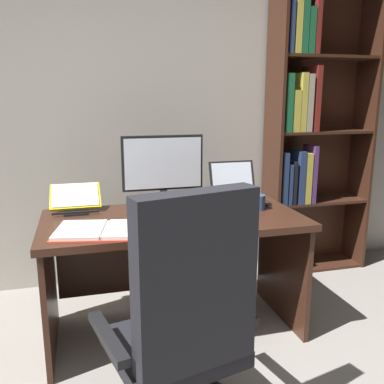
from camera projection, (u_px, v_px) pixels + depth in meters
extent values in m
cube|color=#B2ADA3|center=(134.00, 101.00, 3.14)|extent=(5.02, 0.12, 2.78)
cube|color=#381E14|center=(174.00, 220.00, 2.45)|extent=(1.51, 0.74, 0.04)
cube|color=#381E14|center=(50.00, 292.00, 2.34)|extent=(0.03, 0.68, 0.70)
cube|color=#381E14|center=(282.00, 266.00, 2.71)|extent=(0.03, 0.68, 0.70)
cube|color=#381E14|center=(163.00, 253.00, 2.84)|extent=(1.39, 0.03, 0.49)
cube|color=#381E14|center=(273.00, 133.00, 3.24)|extent=(0.02, 0.31, 2.30)
cube|color=#381E14|center=(363.00, 131.00, 3.45)|extent=(0.02, 0.31, 2.30)
cube|color=#381E14|center=(310.00, 130.00, 3.48)|extent=(0.84, 0.01, 2.30)
cube|color=#381E14|center=(311.00, 264.00, 3.60)|extent=(0.79, 0.29, 0.02)
cube|color=black|center=(276.00, 242.00, 3.41)|extent=(0.04, 0.21, 0.48)
cube|color=olive|center=(283.00, 249.00, 3.45)|extent=(0.06, 0.22, 0.33)
cube|color=gold|center=(290.00, 249.00, 3.47)|extent=(0.05, 0.22, 0.33)
cube|color=#381E14|center=(315.00, 200.00, 3.47)|extent=(0.79, 0.29, 0.02)
cube|color=navy|center=(281.00, 178.00, 3.28)|extent=(0.05, 0.18, 0.41)
cube|color=navy|center=(286.00, 183.00, 3.30)|extent=(0.03, 0.18, 0.32)
cube|color=black|center=(290.00, 182.00, 3.32)|extent=(0.03, 0.19, 0.34)
cube|color=navy|center=(297.00, 177.00, 3.33)|extent=(0.05, 0.19, 0.42)
cube|color=gold|center=(303.00, 177.00, 3.34)|extent=(0.05, 0.19, 0.40)
cube|color=#512D66|center=(310.00, 174.00, 3.34)|extent=(0.03, 0.18, 0.46)
cube|color=#381E14|center=(320.00, 132.00, 3.34)|extent=(0.79, 0.29, 0.02)
cube|color=#195633|center=(284.00, 103.00, 3.17)|extent=(0.05, 0.21, 0.43)
cube|color=gold|center=(292.00, 111.00, 3.18)|extent=(0.05, 0.18, 0.31)
cube|color=gold|center=(299.00, 103.00, 3.19)|extent=(0.05, 0.19, 0.44)
cube|color=gray|center=(304.00, 103.00, 3.21)|extent=(0.05, 0.21, 0.43)
cube|color=maroon|center=(311.00, 99.00, 3.24)|extent=(0.04, 0.24, 0.49)
cube|color=#381E14|center=(325.00, 57.00, 3.22)|extent=(0.79, 0.29, 0.02)
cube|color=navy|center=(287.00, 28.00, 3.04)|extent=(0.03, 0.20, 0.37)
cube|color=gold|center=(294.00, 24.00, 3.04)|extent=(0.05, 0.18, 0.42)
cube|color=#195633|center=(299.00, 25.00, 3.08)|extent=(0.05, 0.23, 0.42)
cube|color=#195633|center=(307.00, 32.00, 3.08)|extent=(0.05, 0.17, 0.32)
cube|color=maroon|center=(313.00, 22.00, 3.08)|extent=(0.04, 0.19, 0.46)
cylinder|color=black|center=(173.00, 384.00, 1.81)|extent=(0.06, 0.06, 0.30)
cube|color=black|center=(173.00, 346.00, 1.77)|extent=(0.60, 0.58, 0.07)
cube|color=black|center=(196.00, 282.00, 1.52)|extent=(0.49, 0.21, 0.68)
cube|color=black|center=(108.00, 338.00, 1.61)|extent=(0.14, 0.39, 0.04)
cube|color=black|center=(229.00, 304.00, 1.88)|extent=(0.14, 0.39, 0.04)
cube|color=black|center=(164.00, 205.00, 2.66)|extent=(0.22, 0.16, 0.02)
cylinder|color=black|center=(164.00, 197.00, 2.65)|extent=(0.04, 0.04, 0.09)
cube|color=black|center=(163.00, 163.00, 2.61)|extent=(0.51, 0.02, 0.34)
cube|color=silver|center=(163.00, 163.00, 2.59)|extent=(0.48, 0.00, 0.31)
cube|color=black|center=(241.00, 201.00, 2.75)|extent=(0.32, 0.25, 0.02)
cube|color=#2D2D30|center=(242.00, 200.00, 2.73)|extent=(0.27, 0.14, 0.00)
cube|color=black|center=(232.00, 178.00, 2.88)|extent=(0.32, 0.09, 0.23)
cube|color=silver|center=(232.00, 178.00, 2.88)|extent=(0.29, 0.07, 0.21)
cube|color=black|center=(177.00, 221.00, 2.31)|extent=(0.42, 0.15, 0.02)
ellipsoid|color=black|center=(228.00, 216.00, 2.38)|extent=(0.06, 0.10, 0.04)
cube|color=black|center=(76.00, 213.00, 2.51)|extent=(0.14, 0.12, 0.01)
cube|color=black|center=(76.00, 213.00, 2.46)|extent=(0.27, 0.01, 0.01)
cube|color=yellow|center=(75.00, 196.00, 2.59)|extent=(0.30, 0.22, 0.12)
cube|color=silver|center=(75.00, 195.00, 2.58)|extent=(0.28, 0.20, 0.11)
cube|color=#DB422D|center=(80.00, 232.00, 2.15)|extent=(0.31, 0.36, 0.01)
cube|color=#DB422D|center=(130.00, 231.00, 2.17)|extent=(0.31, 0.36, 0.01)
cube|color=silver|center=(80.00, 230.00, 2.15)|extent=(0.29, 0.34, 0.02)
cube|color=silver|center=(130.00, 229.00, 2.17)|extent=(0.29, 0.34, 0.02)
cylinder|color=#B7B7BC|center=(105.00, 230.00, 2.16)|extent=(0.08, 0.28, 0.02)
cube|color=silver|center=(143.00, 219.00, 2.37)|extent=(0.15, 0.21, 0.01)
cylinder|color=black|center=(146.00, 218.00, 2.37)|extent=(0.14, 0.03, 0.01)
cylinder|color=#334C7A|center=(258.00, 202.00, 2.59)|extent=(0.09, 0.09, 0.09)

